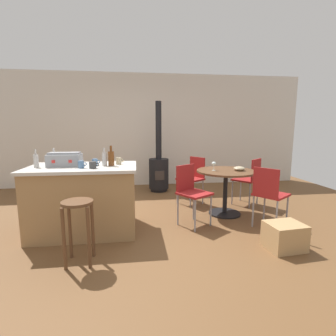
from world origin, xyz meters
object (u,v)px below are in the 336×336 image
Objects in this scene: cup_2 at (81,164)px; bottle_1 at (111,158)px; folding_chair_near at (249,178)px; wood_stove at (159,169)px; toolbox at (65,160)px; cup_1 at (93,165)px; bottle_2 at (54,158)px; dining_table at (226,181)px; cup_0 at (119,161)px; bottle_0 at (104,159)px; wine_glass at (214,164)px; folding_chair_far at (193,176)px; serving_bowl at (239,168)px; folding_chair_left at (191,190)px; bottle_3 at (36,161)px; cup_3 at (95,162)px; kitchen_island at (85,199)px; folding_chair_right at (269,192)px; wooden_stool at (78,219)px; cardboard_box at (284,236)px.

bottle_1 is at bearing 21.69° from cup_2.
wood_stove reaches higher than folding_chair_near.
toolbox is at bearing -124.73° from wood_stove.
cup_2 is (-0.36, -0.14, -0.06)m from bottle_1.
bottle_2 is at bearing 143.54° from cup_1.
cup_0 reaches higher than dining_table.
wood_stove is 8.79× the size of bottle_2.
wine_glass is at bearing 16.04° from bottle_0.
dining_table is 1.97m from bottle_0.
bottle_1 is 0.29m from cup_1.
folding_chair_far is 4.84× the size of serving_bowl.
folding_chair_left reaches higher than dining_table.
cup_0 is at bearing 5.05° from toolbox.
cup_3 is at bearing 7.67° from bottle_3.
cup_1 is (-0.12, -0.19, -0.05)m from bottle_0.
bottle_3 is at bearing -165.64° from toolbox.
kitchen_island is 5.21× the size of bottle_1.
dining_table is at bearing 10.18° from bottle_3.
bottle_1 reaches higher than bottle_3.
kitchen_island is 11.41× the size of cup_1.
folding_chair_right is 2.57m from cup_2.
kitchen_island reaches higher than folding_chair_far.
folding_chair_right is 2.23m from bottle_1.
cup_0 is (1.03, 0.15, -0.04)m from bottle_3.
bottle_3 is at bearing -168.62° from wine_glass.
serving_bowl is at bearing 13.50° from cup_2.
cup_0 is at bearing 68.54° from wooden_stool.
cardboard_box is at bearing -44.11° from folding_chair_left.
wooden_stool is 0.83m from cup_2.
cardboard_box is (3.00, -0.78, -0.85)m from bottle_3.
cup_1 is at bearing -161.78° from dining_table.
cup_3 is at bearing -171.18° from serving_bowl.
cup_0 is (-2.30, -0.77, 0.45)m from folding_chair_near.
cup_2 is 0.75× the size of wine_glass.
bottle_1 reaches higher than kitchen_island.
toolbox reaches higher than serving_bowl.
folding_chair_far is 3.21× the size of bottle_1.
kitchen_island is at bearing 175.20° from bottle_0.
kitchen_island is at bearing 96.62° from wooden_stool.
cup_1 is (0.40, -0.25, -0.04)m from toolbox.
cup_0 reaches higher than cup_1.
wooden_stool is 1.64× the size of toolbox.
bottle_0 is at bearing 159.34° from cardboard_box.
bottle_1 is (0.38, -0.03, 0.56)m from kitchen_island.
bottle_1 is at bearing 158.73° from cardboard_box.
bottle_2 is at bearing -130.78° from wood_stove.
bottle_1 is at bearing -159.46° from folding_chair_near.
wooden_stool is 0.77× the size of folding_chair_right.
kitchen_island is at bearing -177.24° from folding_chair_left.
bottle_3 is at bearing -172.33° from cup_3.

